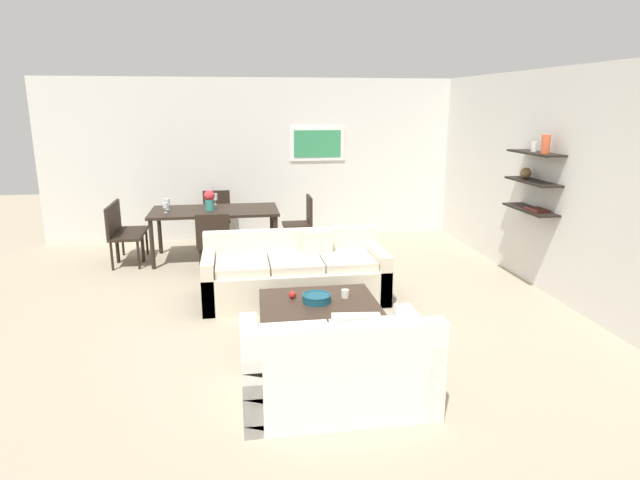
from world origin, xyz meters
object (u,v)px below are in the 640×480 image
object	(u,v)px
sofa_beige	(295,275)
wine_glass_left_near	(166,206)
candle_jar	(345,294)
dining_chair_left_near	(119,232)
dining_chair_head	(217,214)
centerpiece_vase	(210,199)
dining_table	(215,214)
apple_on_coffee_table	(292,295)
dining_chair_right_far	(302,220)
wine_glass_left_far	(167,202)
wine_glass_head	(215,197)
dining_chair_left_far	(125,226)
coffee_table	(319,320)
decorative_bowl	(317,298)
dining_chair_foot	(214,240)
loveseat_white	(337,367)

from	to	relation	value
sofa_beige	wine_glass_left_near	distance (m)	2.52
candle_jar	dining_chair_left_near	bearing A→B (deg)	134.19
dining_chair_head	centerpiece_vase	world-z (taller)	centerpiece_vase
dining_table	dining_chair_left_near	xyz separation A→B (m)	(-1.34, -0.22, -0.18)
dining_table	centerpiece_vase	bearing A→B (deg)	-153.25
dining_table	dining_chair_head	world-z (taller)	dining_chair_head
apple_on_coffee_table	dining_chair_left_near	bearing A→B (deg)	128.67
dining_table	dining_chair_right_far	bearing A→B (deg)	9.16
dining_chair_left_near	wine_glass_left_far	world-z (taller)	wine_glass_left_far
dining_chair_right_far	wine_glass_head	world-z (taller)	wine_glass_head
dining_chair_right_far	dining_chair_left_far	bearing A→B (deg)	180.00
coffee_table	centerpiece_vase	bearing A→B (deg)	110.79
decorative_bowl	apple_on_coffee_table	world-z (taller)	decorative_bowl
sofa_beige	dining_chair_foot	distance (m)	1.44
coffee_table	apple_on_coffee_table	xyz separation A→B (m)	(-0.25, 0.14, 0.23)
coffee_table	dining_chair_left_near	world-z (taller)	dining_chair_left_near
loveseat_white	decorative_bowl	bearing A→B (deg)	88.83
dining_table	wine_glass_left_near	bearing A→B (deg)	-170.22
dining_chair_head	dining_chair_foot	distance (m)	1.77
coffee_table	candle_jar	size ratio (longest dim) A/B	13.69
apple_on_coffee_table	dining_chair_left_near	size ratio (longest dim) A/B	0.09
candle_jar	wine_glass_left_near	bearing A→B (deg)	125.52
loveseat_white	wine_glass_head	bearing A→B (deg)	102.47
candle_jar	dining_chair_foot	bearing A→B (deg)	122.92
sofa_beige	dining_chair_foot	world-z (taller)	dining_chair_foot
dining_chair_left_far	dining_chair_foot	size ratio (longest dim) A/B	1.00
dining_chair_right_far	dining_chair_foot	bearing A→B (deg)	-140.53
candle_jar	dining_chair_foot	xyz separation A→B (m)	(-1.37, 2.12, 0.08)
dining_chair_head	dining_chair_foot	xyz separation A→B (m)	(0.00, -1.77, 0.00)
coffee_table	dining_chair_left_far	world-z (taller)	dining_chair_left_far
wine_glass_head	sofa_beige	bearing A→B (deg)	-67.36
dining_chair_head	apple_on_coffee_table	bearing A→B (deg)	-77.61
dining_chair_left_far	dining_chair_left_near	xyz separation A→B (m)	(0.00, -0.43, 0.00)
dining_table	sofa_beige	bearing A→B (deg)	-63.06
apple_on_coffee_table	dining_chair_left_far	size ratio (longest dim) A/B	0.09
sofa_beige	dining_table	distance (m)	2.20
candle_jar	dining_chair_right_far	distance (m)	3.22
apple_on_coffee_table	dining_chair_foot	xyz separation A→B (m)	(-0.84, 2.05, 0.09)
loveseat_white	centerpiece_vase	distance (m)	4.44
dining_chair_left_near	coffee_table	bearing A→B (deg)	-49.69
apple_on_coffee_table	centerpiece_vase	size ratio (longest dim) A/B	0.25
centerpiece_vase	candle_jar	bearing A→B (deg)	-64.21
apple_on_coffee_table	dining_chair_head	world-z (taller)	dining_chair_head
sofa_beige	dining_chair_left_near	bearing A→B (deg)	143.57
dining_chair_left_far	coffee_table	bearing A→B (deg)	-53.60
dining_chair_right_far	dining_chair_head	bearing A→B (deg)	153.40
dining_table	dining_chair_left_far	distance (m)	1.37
dining_chair_head	dining_chair_foot	world-z (taller)	same
dining_table	wine_glass_left_near	world-z (taller)	wine_glass_left_near
dining_chair_head	wine_glass_left_far	world-z (taller)	wine_glass_left_far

